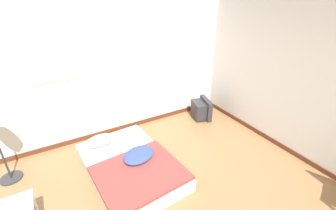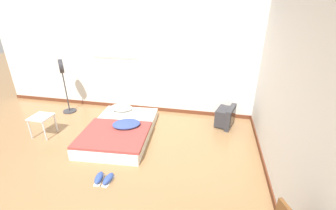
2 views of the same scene
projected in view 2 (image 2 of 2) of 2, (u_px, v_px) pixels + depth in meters
ground_plane at (97, 174)px, 3.59m from camera, size 20.00×20.00×0.00m
wall_back at (142, 59)px, 5.31m from camera, size 7.68×0.08×2.60m
wall_right at (298, 119)px, 2.56m from camera, size 0.08×7.37×2.60m
mattress_bed at (120, 129)px, 4.61m from camera, size 1.39×1.99×0.34m
crt_tv at (226, 117)px, 4.94m from camera, size 0.47×0.57×0.46m
side_stool at (42, 120)px, 4.52m from camera, size 0.39×0.39×0.43m
sneaker_pair at (104, 179)px, 3.42m from camera, size 0.29×0.28×0.10m
standing_fan at (63, 77)px, 5.32m from camera, size 0.32×0.32×1.33m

